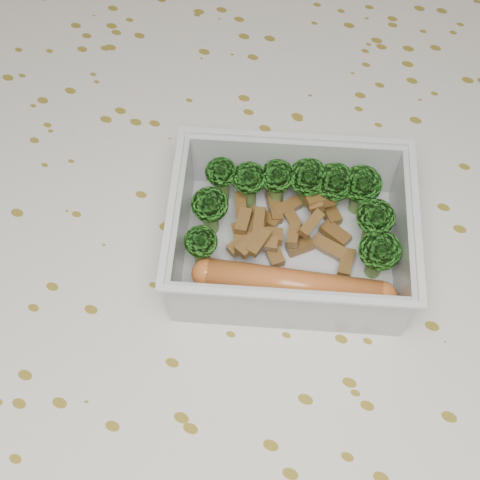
% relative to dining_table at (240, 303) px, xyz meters
% --- Properties ---
extents(ground_plane, '(4.00, 4.00, 0.00)m').
position_rel_dining_table_xyz_m(ground_plane, '(0.00, 0.00, -0.67)').
color(ground_plane, olive).
rests_on(ground_plane, ground).
extents(dining_table, '(1.40, 0.90, 0.75)m').
position_rel_dining_table_xyz_m(dining_table, '(0.00, 0.00, 0.00)').
color(dining_table, brown).
rests_on(dining_table, ground).
extents(tablecloth, '(1.46, 0.96, 0.19)m').
position_rel_dining_table_xyz_m(tablecloth, '(0.00, 0.00, 0.05)').
color(tablecloth, silver).
rests_on(tablecloth, dining_table).
extents(lunch_container, '(0.19, 0.17, 0.06)m').
position_rel_dining_table_xyz_m(lunch_container, '(0.03, 0.01, 0.11)').
color(lunch_container, silver).
rests_on(lunch_container, tablecloth).
extents(broccoli_florets, '(0.14, 0.11, 0.04)m').
position_rel_dining_table_xyz_m(broccoli_florets, '(0.03, 0.04, 0.12)').
color(broccoli_florets, '#608C3F').
rests_on(broccoli_florets, lunch_container).
extents(meat_pile, '(0.10, 0.08, 0.03)m').
position_rel_dining_table_xyz_m(meat_pile, '(0.02, 0.02, 0.11)').
color(meat_pile, brown).
rests_on(meat_pile, lunch_container).
extents(sausage, '(0.13, 0.05, 0.02)m').
position_rel_dining_table_xyz_m(sausage, '(0.05, -0.02, 0.11)').
color(sausage, '#BF6029').
rests_on(sausage, lunch_container).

